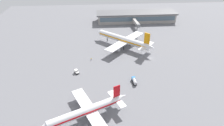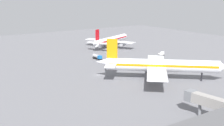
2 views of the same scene
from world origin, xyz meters
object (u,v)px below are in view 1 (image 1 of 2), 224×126
object	(u,v)px
baggage_tug	(76,72)
fuel_truck	(134,81)
airplane_taxiing	(124,40)
ground_crew_worker	(91,59)
airplane_at_gate	(87,111)

from	to	relation	value
baggage_tug	fuel_truck	distance (m)	36.33
airplane_taxiing	baggage_tug	size ratio (longest dim) A/B	11.56
airplane_taxiing	baggage_tug	xyz separation A→B (m)	(33.76, 34.41, -4.74)
ground_crew_worker	baggage_tug	bearing A→B (deg)	-46.76
airplane_taxiing	baggage_tug	world-z (taller)	airplane_taxiing
airplane_taxiing	airplane_at_gate	bearing A→B (deg)	112.22
airplane_taxiing	ground_crew_worker	distance (m)	31.72
airplane_taxiing	ground_crew_worker	xyz separation A→B (m)	(24.86, 19.05, -5.05)
airplane_taxiing	baggage_tug	distance (m)	48.44
airplane_at_gate	fuel_truck	distance (m)	36.67
airplane_at_gate	airplane_taxiing	bearing A→B (deg)	-134.45
airplane_at_gate	fuel_truck	bearing A→B (deg)	-160.57
ground_crew_worker	airplane_taxiing	bearing A→B (deg)	110.81
airplane_at_gate	baggage_tug	bearing A→B (deg)	-103.03
ground_crew_worker	fuel_truck	bearing A→B (deg)	25.43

